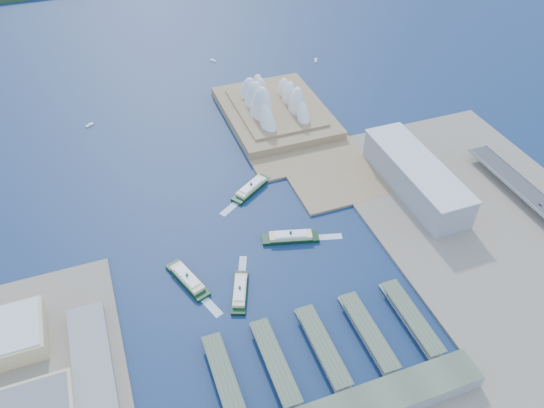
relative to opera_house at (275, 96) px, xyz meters
name	(u,v)px	position (x,y,z in m)	size (l,w,h in m)	color
ground	(275,289)	(-105.00, -280.00, -32.00)	(3000.00, 3000.00, 0.00)	#0E1A45
east_land	(524,259)	(135.00, -330.00, -30.50)	(240.00, 500.00, 3.00)	gray
peninsula	(282,123)	(2.50, -20.00, -30.50)	(135.00, 220.00, 3.00)	#937650
opera_house	(275,96)	(0.00, 0.00, 0.00)	(134.00, 180.00, 58.00)	white
toaster_building	(416,177)	(90.00, -200.00, -11.50)	(45.00, 155.00, 35.00)	gray
ferry_wharves	(323,347)	(-91.00, -355.00, -27.35)	(184.00, 90.00, 9.30)	#4E5C46
ferry_a	(187,278)	(-178.06, -242.89, -26.73)	(14.19, 55.75, 10.54)	black
ferry_b	(251,187)	(-79.69, -136.25, -26.72)	(14.22, 55.86, 10.56)	black
ferry_c	(240,290)	(-136.63, -273.62, -27.25)	(12.80, 50.29, 9.51)	black
ferry_d	(291,235)	(-67.32, -224.28, -26.59)	(14.57, 57.23, 10.82)	black
boat_b	(90,125)	(-237.05, 64.17, -30.57)	(3.70, 10.57, 2.85)	white
boat_c	(316,60)	(119.16, 134.96, -30.56)	(3.74, 12.83, 2.89)	white
boat_e	(213,60)	(-34.29, 190.61, -30.69)	(3.40, 10.67, 2.62)	white
car_c	(540,204)	(191.00, -281.06, -16.50)	(1.83, 4.51, 1.31)	slate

